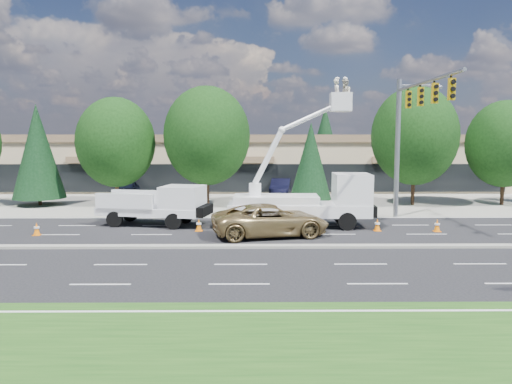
{
  "coord_description": "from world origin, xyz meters",
  "views": [
    {
      "loc": [
        0.47,
        -23.49,
        5.29
      ],
      "look_at": [
        0.68,
        2.59,
        2.4
      ],
      "focal_mm": 35.0,
      "sensor_mm": 36.0,
      "label": 1
    }
  ],
  "objects_px": {
    "utility_pickup": "(159,209)",
    "minivan": "(270,220)",
    "signal_mast": "(409,124)",
    "bucket_truck": "(312,195)"
  },
  "relations": [
    {
      "from": "signal_mast",
      "to": "utility_pickup",
      "type": "xyz_separation_m",
      "value": [
        -15.15,
        -0.94,
        -5.07
      ]
    },
    {
      "from": "signal_mast",
      "to": "bucket_truck",
      "type": "xyz_separation_m",
      "value": [
        -6.06,
        -1.44,
        -4.19
      ]
    },
    {
      "from": "signal_mast",
      "to": "bucket_truck",
      "type": "bearing_deg",
      "value": -166.65
    },
    {
      "from": "utility_pickup",
      "to": "minivan",
      "type": "distance_m",
      "value": 7.36
    },
    {
      "from": "minivan",
      "to": "bucket_truck",
      "type": "bearing_deg",
      "value": -54.45
    },
    {
      "from": "signal_mast",
      "to": "minivan",
      "type": "bearing_deg",
      "value": -153.68
    },
    {
      "from": "utility_pickup",
      "to": "bucket_truck",
      "type": "relative_size",
      "value": 0.76
    },
    {
      "from": "signal_mast",
      "to": "minivan",
      "type": "distance_m",
      "value": 10.89
    },
    {
      "from": "utility_pickup",
      "to": "minivan",
      "type": "relative_size",
      "value": 1.06
    },
    {
      "from": "utility_pickup",
      "to": "signal_mast",
      "type": "bearing_deg",
      "value": 15.44
    }
  ]
}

